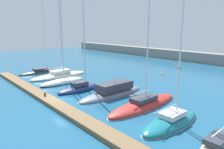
{
  "coord_description": "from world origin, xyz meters",
  "views": [
    {
      "loc": [
        21.15,
        -10.95,
        8.13
      ],
      "look_at": [
        1.94,
        5.63,
        2.54
      ],
      "focal_mm": 33.72,
      "sensor_mm": 36.0,
      "label": 1
    }
  ],
  "objects_px": {
    "sailboat_charcoal_nearest": "(42,72)",
    "sailboat_ivory_second": "(59,75)",
    "sailboat_navy_fourth": "(80,87)",
    "sailboat_white_third": "(63,81)",
    "mooring_buoy_red": "(179,68)",
    "mooring_buoy_orange": "(162,75)",
    "motorboat_slate_fifth": "(113,92)",
    "dock_bollard": "(45,94)",
    "sailboat_red_sixth": "(144,104)",
    "sailboat_sand_eighth": "(224,144)",
    "sailboat_teal_seventh": "(171,122)"
  },
  "relations": [
    {
      "from": "mooring_buoy_orange",
      "to": "sailboat_charcoal_nearest",
      "type": "bearing_deg",
      "value": -135.33
    },
    {
      "from": "sailboat_sand_eighth",
      "to": "mooring_buoy_orange",
      "type": "relative_size",
      "value": 24.12
    },
    {
      "from": "sailboat_white_third",
      "to": "mooring_buoy_red",
      "type": "xyz_separation_m",
      "value": [
        4.82,
        23.96,
        -0.31
      ]
    },
    {
      "from": "sailboat_white_third",
      "to": "sailboat_red_sixth",
      "type": "bearing_deg",
      "value": -85.39
    },
    {
      "from": "sailboat_charcoal_nearest",
      "to": "motorboat_slate_fifth",
      "type": "height_order",
      "value": "sailboat_charcoal_nearest"
    },
    {
      "from": "sailboat_charcoal_nearest",
      "to": "sailboat_navy_fourth",
      "type": "distance_m",
      "value": 14.4
    },
    {
      "from": "sailboat_charcoal_nearest",
      "to": "mooring_buoy_red",
      "type": "relative_size",
      "value": 21.49
    },
    {
      "from": "sailboat_white_third",
      "to": "sailboat_teal_seventh",
      "type": "xyz_separation_m",
      "value": [
        18.75,
        0.38,
        -0.04
      ]
    },
    {
      "from": "mooring_buoy_red",
      "to": "sailboat_teal_seventh",
      "type": "bearing_deg",
      "value": -59.43
    },
    {
      "from": "sailboat_red_sixth",
      "to": "mooring_buoy_orange",
      "type": "xyz_separation_m",
      "value": [
        -8.23,
        14.45,
        -0.3
      ]
    },
    {
      "from": "mooring_buoy_orange",
      "to": "mooring_buoy_red",
      "type": "bearing_deg",
      "value": 100.18
    },
    {
      "from": "mooring_buoy_orange",
      "to": "mooring_buoy_red",
      "type": "relative_size",
      "value": 0.67
    },
    {
      "from": "sailboat_navy_fourth",
      "to": "sailboat_ivory_second",
      "type": "bearing_deg",
      "value": 79.09
    },
    {
      "from": "motorboat_slate_fifth",
      "to": "mooring_buoy_red",
      "type": "height_order",
      "value": "motorboat_slate_fifth"
    },
    {
      "from": "sailboat_teal_seventh",
      "to": "mooring_buoy_orange",
      "type": "bearing_deg",
      "value": 37.16
    },
    {
      "from": "motorboat_slate_fifth",
      "to": "dock_bollard",
      "type": "bearing_deg",
      "value": 151.11
    },
    {
      "from": "sailboat_white_third",
      "to": "mooring_buoy_orange",
      "type": "distance_m",
      "value": 17.49
    },
    {
      "from": "sailboat_navy_fourth",
      "to": "sailboat_white_third",
      "type": "bearing_deg",
      "value": 89.37
    },
    {
      "from": "motorboat_slate_fifth",
      "to": "sailboat_sand_eighth",
      "type": "relative_size",
      "value": 0.75
    },
    {
      "from": "sailboat_red_sixth",
      "to": "sailboat_sand_eighth",
      "type": "height_order",
      "value": "sailboat_red_sixth"
    },
    {
      "from": "sailboat_charcoal_nearest",
      "to": "motorboat_slate_fifth",
      "type": "bearing_deg",
      "value": -86.54
    },
    {
      "from": "sailboat_white_third",
      "to": "sailboat_teal_seventh",
      "type": "height_order",
      "value": "sailboat_teal_seventh"
    },
    {
      "from": "sailboat_navy_fourth",
      "to": "motorboat_slate_fifth",
      "type": "xyz_separation_m",
      "value": [
        4.37,
        2.0,
        -0.08
      ]
    },
    {
      "from": "mooring_buoy_orange",
      "to": "dock_bollard",
      "type": "relative_size",
      "value": 1.25
    },
    {
      "from": "sailboat_charcoal_nearest",
      "to": "sailboat_red_sixth",
      "type": "bearing_deg",
      "value": -87.58
    },
    {
      "from": "sailboat_ivory_second",
      "to": "mooring_buoy_orange",
      "type": "relative_size",
      "value": 35.6
    },
    {
      "from": "sailboat_white_third",
      "to": "sailboat_charcoal_nearest",
      "type": "bearing_deg",
      "value": 82.03
    },
    {
      "from": "motorboat_slate_fifth",
      "to": "mooring_buoy_red",
      "type": "relative_size",
      "value": 12.16
    },
    {
      "from": "sailboat_white_third",
      "to": "sailboat_red_sixth",
      "type": "xyz_separation_m",
      "value": [
        14.42,
        1.91,
        -0.02
      ]
    },
    {
      "from": "sailboat_white_third",
      "to": "sailboat_red_sixth",
      "type": "distance_m",
      "value": 14.54
    },
    {
      "from": "sailboat_white_third",
      "to": "mooring_buoy_red",
      "type": "bearing_deg",
      "value": -14.31
    },
    {
      "from": "sailboat_teal_seventh",
      "to": "sailboat_red_sixth",
      "type": "bearing_deg",
      "value": 69.53
    },
    {
      "from": "sailboat_white_third",
      "to": "mooring_buoy_orange",
      "type": "bearing_deg",
      "value": -23.65
    },
    {
      "from": "sailboat_navy_fourth",
      "to": "mooring_buoy_red",
      "type": "distance_m",
      "value": 23.95
    },
    {
      "from": "mooring_buoy_red",
      "to": "sailboat_ivory_second",
      "type": "bearing_deg",
      "value": -112.23
    },
    {
      "from": "sailboat_teal_seventh",
      "to": "sailboat_navy_fourth",
      "type": "bearing_deg",
      "value": 90.48
    },
    {
      "from": "sailboat_sand_eighth",
      "to": "mooring_buoy_orange",
      "type": "height_order",
      "value": "sailboat_sand_eighth"
    },
    {
      "from": "sailboat_navy_fourth",
      "to": "sailboat_teal_seventh",
      "type": "xyz_separation_m",
      "value": [
        13.89,
        0.36,
        -0.16
      ]
    },
    {
      "from": "sailboat_teal_seventh",
      "to": "dock_bollard",
      "type": "distance_m",
      "value": 14.43
    },
    {
      "from": "sailboat_red_sixth",
      "to": "mooring_buoy_red",
      "type": "xyz_separation_m",
      "value": [
        -9.6,
        22.05,
        -0.3
      ]
    },
    {
      "from": "sailboat_teal_seventh",
      "to": "sailboat_ivory_second",
      "type": "bearing_deg",
      "value": 85.84
    },
    {
      "from": "sailboat_white_third",
      "to": "sailboat_navy_fourth",
      "type": "relative_size",
      "value": 1.06
    },
    {
      "from": "sailboat_white_third",
      "to": "sailboat_sand_eighth",
      "type": "height_order",
      "value": "sailboat_white_third"
    },
    {
      "from": "mooring_buoy_orange",
      "to": "mooring_buoy_red",
      "type": "xyz_separation_m",
      "value": [
        -1.37,
        7.61,
        0.0
      ]
    },
    {
      "from": "sailboat_white_third",
      "to": "mooring_buoy_red",
      "type": "relative_size",
      "value": 16.86
    },
    {
      "from": "sailboat_charcoal_nearest",
      "to": "sailboat_ivory_second",
      "type": "relative_size",
      "value": 0.9
    },
    {
      "from": "motorboat_slate_fifth",
      "to": "sailboat_teal_seventh",
      "type": "xyz_separation_m",
      "value": [
        9.52,
        -1.64,
        -0.08
      ]
    },
    {
      "from": "sailboat_ivory_second",
      "to": "mooring_buoy_red",
      "type": "relative_size",
      "value": 23.8
    },
    {
      "from": "sailboat_white_third",
      "to": "sailboat_red_sixth",
      "type": "relative_size",
      "value": 0.77
    },
    {
      "from": "mooring_buoy_orange",
      "to": "sailboat_ivory_second",
      "type": "bearing_deg",
      "value": -125.49
    }
  ]
}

